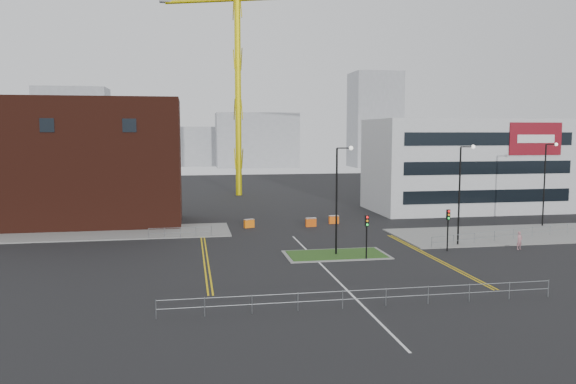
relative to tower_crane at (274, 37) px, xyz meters
name	(u,v)px	position (x,y,z in m)	size (l,w,h in m)	color
ground	(338,281)	(-3.58, -53.00, -25.27)	(200.00, 200.00, 0.00)	black
pavement_left	(91,233)	(-23.58, -31.00, -25.21)	(28.00, 8.00, 0.12)	slate
pavement_right	(513,234)	(18.42, -39.00, -25.21)	(24.00, 10.00, 0.12)	slate
island_kerb	(336,255)	(-1.58, -45.00, -25.23)	(8.60, 4.60, 0.08)	slate
grass_island	(336,255)	(-1.58, -45.00, -25.21)	(8.00, 4.00, 0.12)	#1E4316
brick_building	(70,164)	(-26.55, -25.01, -18.43)	(24.20, 10.07, 14.24)	#411910
office_block	(465,165)	(22.43, -21.03, -19.27)	(25.00, 12.20, 12.00)	silver
tower_crane	(274,37)	(0.00, 0.00, 0.00)	(50.24, 18.79, 36.52)	yellow
streetlamp_island	(339,191)	(-1.36, -45.00, -19.86)	(1.46, 0.36, 9.18)	black
streetlamp_right_near	(462,187)	(10.64, -43.00, -19.86)	(1.46, 0.36, 9.18)	black
streetlamp_right_far	(546,177)	(24.64, -35.00, -19.86)	(1.46, 0.36, 9.18)	black
traffic_light_island	(367,228)	(0.42, -47.02, -22.71)	(0.28, 0.33, 3.65)	black
traffic_light_right	(448,222)	(8.42, -45.02, -22.71)	(0.28, 0.33, 3.65)	black
railing_front	(365,294)	(-3.58, -59.00, -24.49)	(24.05, 0.05, 1.10)	gray
railing_left	(180,231)	(-14.58, -35.00, -24.53)	(6.05, 0.05, 1.10)	gray
railing_right	(514,232)	(16.92, -41.50, -24.49)	(19.05, 5.05, 1.10)	gray
centre_line	(331,274)	(-3.58, -51.00, -25.27)	(0.15, 30.00, 0.01)	silver
yellow_left_a	(203,255)	(-12.58, -43.00, -25.27)	(0.12, 24.00, 0.01)	gold
yellow_left_b	(207,255)	(-12.28, -43.00, -25.27)	(0.12, 24.00, 0.01)	gold
yellow_right_a	(430,257)	(5.92, -47.00, -25.27)	(0.12, 20.00, 0.01)	gold
yellow_right_b	(433,257)	(6.22, -47.00, -25.27)	(0.12, 20.00, 0.01)	gold
skyline_a	(73,130)	(-43.58, 67.00, -14.27)	(18.00, 12.00, 22.00)	gray
skyline_b	(257,140)	(6.42, 77.00, -17.27)	(24.00, 12.00, 16.00)	gray
skyline_c	(375,120)	(41.42, 72.00, -11.27)	(14.00, 12.00, 28.00)	gray
skyline_d	(195,146)	(-11.58, 87.00, -19.27)	(30.00, 12.00, 12.00)	gray
pedestrian	(520,240)	(14.97, -45.54, -24.47)	(0.59, 0.39, 1.61)	#BE7B83
barrier_left	(249,223)	(-7.32, -30.06, -24.76)	(1.18, 0.71, 0.94)	orange
barrier_mid	(311,222)	(-0.58, -30.54, -24.74)	(1.19, 0.48, 0.98)	#DF520C
barrier_right	(334,219)	(2.42, -29.00, -24.76)	(1.15, 0.46, 0.95)	#F45E0D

